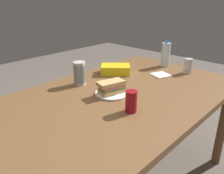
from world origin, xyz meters
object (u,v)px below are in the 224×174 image
at_px(paper_plate, 112,93).
at_px(soda_can_red, 131,101).
at_px(soda_can_silver, 188,66).
at_px(chip_bag, 115,69).
at_px(dining_table, 116,107).
at_px(plastic_cup_stack, 80,73).
at_px(water_bottle_tall, 166,55).
at_px(sandwich, 112,87).

relative_size(paper_plate, soda_can_red, 1.80).
bearing_deg(soda_can_silver, chip_bag, -45.58).
relative_size(dining_table, paper_plate, 8.26).
relative_size(chip_bag, plastic_cup_stack, 1.38).
bearing_deg(soda_can_silver, paper_plate, -11.88).
height_order(dining_table, water_bottle_tall, water_bottle_tall).
relative_size(sandwich, plastic_cup_stack, 1.20).
distance_m(chip_bag, soda_can_silver, 0.59).
bearing_deg(paper_plate, plastic_cup_stack, -83.77).
bearing_deg(paper_plate, sandwich, 12.22).
bearing_deg(dining_table, soda_can_silver, 170.72).
xyz_separation_m(soda_can_red, soda_can_silver, (-0.84, -0.08, 0.00)).
xyz_separation_m(paper_plate, soda_can_silver, (-0.74, 0.16, 0.05)).
bearing_deg(soda_can_red, paper_plate, -112.59).
height_order(dining_table, soda_can_red, soda_can_red).
relative_size(chip_bag, water_bottle_tall, 1.02).
relative_size(water_bottle_tall, soda_can_silver, 1.85).
bearing_deg(sandwich, dining_table, 96.24).
distance_m(soda_can_red, water_bottle_tall, 0.94).
xyz_separation_m(dining_table, soda_can_red, (0.10, 0.20, 0.14)).
xyz_separation_m(sandwich, soda_can_red, (0.10, 0.24, 0.01)).
height_order(soda_can_red, water_bottle_tall, water_bottle_tall).
bearing_deg(plastic_cup_stack, chip_bag, 177.01).
height_order(dining_table, paper_plate, paper_plate).
relative_size(dining_table, water_bottle_tall, 8.07).
xyz_separation_m(chip_bag, soda_can_silver, (-0.41, 0.42, 0.03)).
relative_size(dining_table, chip_bag, 7.90).
relative_size(water_bottle_tall, plastic_cup_stack, 1.35).
bearing_deg(paper_plate, soda_can_silver, 168.12).
relative_size(dining_table, soda_can_silver, 14.90).
xyz_separation_m(paper_plate, soda_can_red, (0.10, 0.24, 0.05)).
relative_size(paper_plate, plastic_cup_stack, 1.32).
height_order(dining_table, chip_bag, chip_bag).
height_order(sandwich, soda_can_red, soda_can_red).
xyz_separation_m(paper_plate, sandwich, (0.00, 0.00, 0.05)).
xyz_separation_m(soda_can_red, plastic_cup_stack, (-0.07, -0.53, 0.02)).
distance_m(chip_bag, plastic_cup_stack, 0.36).
bearing_deg(chip_bag, soda_can_red, -81.18).
distance_m(sandwich, plastic_cup_stack, 0.29).
height_order(sandwich, chip_bag, sandwich).
relative_size(chip_bag, soda_can_silver, 1.89).
distance_m(sandwich, water_bottle_tall, 0.79).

